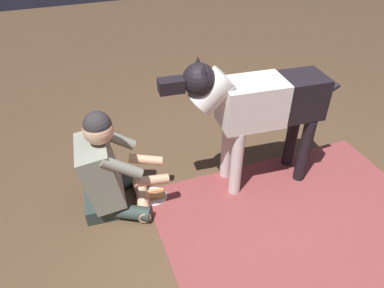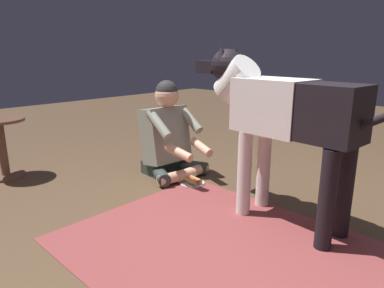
% 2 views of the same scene
% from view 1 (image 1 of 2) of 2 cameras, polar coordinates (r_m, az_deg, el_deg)
% --- Properties ---
extents(ground_plane, '(12.86, 12.86, 0.00)m').
position_cam_1_polar(ground_plane, '(2.90, 13.62, -10.77)').
color(ground_plane, brown).
extents(area_rug, '(2.04, 1.42, 0.01)m').
position_cam_1_polar(area_rug, '(2.89, 16.37, -11.43)').
color(area_rug, brown).
rests_on(area_rug, ground).
extents(person_sitting_on_floor, '(0.67, 0.58, 0.86)m').
position_cam_1_polar(person_sitting_on_floor, '(2.72, -13.24, -4.24)').
color(person_sitting_on_floor, '#32403C').
rests_on(person_sitting_on_floor, ground).
extents(large_dog, '(1.41, 0.36, 1.14)m').
position_cam_1_polar(large_dog, '(2.72, 10.49, 6.03)').
color(large_dog, white).
rests_on(large_dog, ground).
extents(hot_dog_on_plate, '(0.21, 0.21, 0.06)m').
position_cam_1_polar(hot_dog_on_plate, '(2.95, -6.09, -8.03)').
color(hot_dog_on_plate, silver).
rests_on(hot_dog_on_plate, ground).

